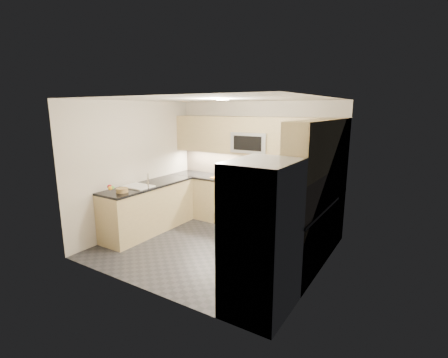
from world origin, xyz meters
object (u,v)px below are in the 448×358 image
gas_range (248,204)px  refrigerator (262,238)px  microwave (252,142)px  utensil_bowl (322,186)px  cutting_board (220,178)px  fruit_basket (122,190)px

gas_range → refrigerator: refrigerator is taller
microwave → utensil_bowl: microwave is taller
utensil_bowl → refrigerator: bearing=-90.2°
cutting_board → fruit_basket: fruit_basket is taller
fruit_basket → utensil_bowl: bearing=34.2°
fruit_basket → gas_range: bearing=53.8°
cutting_board → refrigerator: bearing=-48.4°
refrigerator → cutting_board: size_ratio=4.96×
refrigerator → utensil_bowl: size_ratio=6.11×
utensil_bowl → fruit_basket: (-2.89, -1.97, -0.05)m
cutting_board → fruit_basket: 2.03m
utensil_bowl → fruit_basket: bearing=-145.8°
refrigerator → gas_range: bearing=120.9°
utensil_bowl → gas_range: bearing=-179.6°
refrigerator → cutting_board: bearing=131.6°
microwave → refrigerator: microwave is taller
gas_range → cutting_board: 0.80m
cutting_board → fruit_basket: (-0.81, -1.86, 0.03)m
refrigerator → fruit_basket: refrigerator is taller
microwave → cutting_board: microwave is taller
gas_range → refrigerator: size_ratio=0.51×
utensil_bowl → fruit_basket: utensil_bowl is taller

